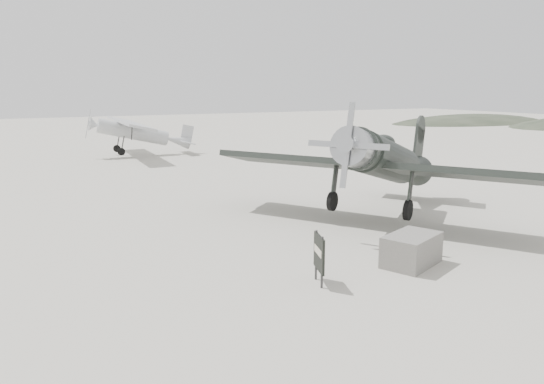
{
  "coord_description": "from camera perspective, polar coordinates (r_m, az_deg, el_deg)",
  "views": [
    {
      "loc": [
        -9.75,
        -12.68,
        4.9
      ],
      "look_at": [
        -1.72,
        2.41,
        1.5
      ],
      "focal_mm": 35.0,
      "sensor_mm": 36.0,
      "label": 1
    }
  ],
  "objects": [
    {
      "name": "equipment_block",
      "position": [
        15.35,
        14.78,
        -6.03
      ],
      "size": [
        2.03,
        1.66,
        0.87
      ],
      "primitive_type": "cube",
      "rotation": [
        0.0,
        0.0,
        0.38
      ],
      "color": "slate",
      "rests_on": "ground"
    },
    {
      "name": "ground",
      "position": [
        16.72,
        9.17,
        -5.93
      ],
      "size": [
        160.0,
        160.0,
        0.0
      ],
      "primitive_type": "plane",
      "color": "#A09C8E",
      "rests_on": "ground"
    },
    {
      "name": "sign_board",
      "position": [
        13.42,
        5.09,
        -6.64
      ],
      "size": [
        0.35,
        0.88,
        1.31
      ],
      "rotation": [
        0.0,
        0.0,
        -0.33
      ],
      "color": "#333333",
      "rests_on": "ground"
    },
    {
      "name": "hill_northeast",
      "position": [
        79.8,
        20.7,
        7.01
      ],
      "size": [
        32.0,
        16.0,
        5.2
      ],
      "primitive_type": "ellipsoid",
      "color": "#293224",
      "rests_on": "ground"
    },
    {
      "name": "lowwing_monoplane",
      "position": [
        20.49,
        12.38,
        3.25
      ],
      "size": [
        10.0,
        11.72,
        4.04
      ],
      "rotation": [
        0.0,
        0.24,
        0.55
      ],
      "color": "black",
      "rests_on": "ground"
    },
    {
      "name": "highwing_monoplane",
      "position": [
        39.48,
        -14.27,
        6.51
      ],
      "size": [
        7.46,
        10.52,
        2.99
      ],
      "rotation": [
        0.0,
        0.23,
        -0.07
      ],
      "color": "#A9ABAF",
      "rests_on": "ground"
    }
  ]
}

